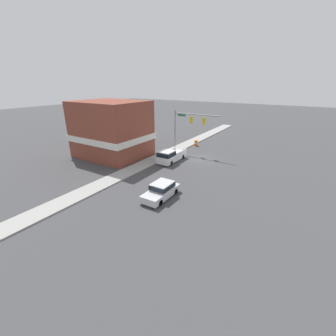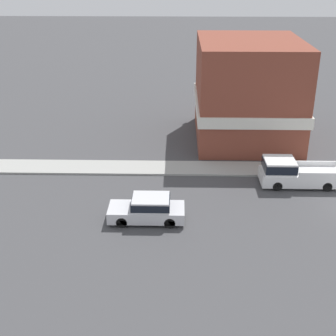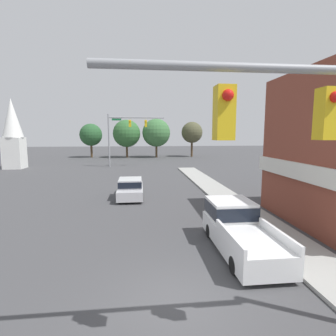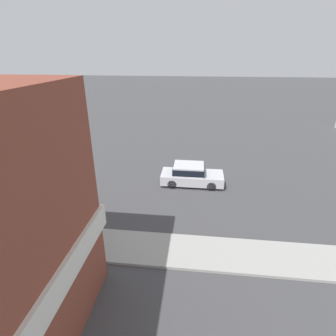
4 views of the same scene
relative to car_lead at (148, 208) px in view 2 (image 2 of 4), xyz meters
name	(u,v)px [view 2 (image 2 of 4)]	position (x,y,z in m)	size (l,w,h in m)	color
sidewalk_curb	(332,170)	(7.43, -13.20, -0.73)	(2.40, 60.00, 0.14)	#9E9E99
car_lead	(148,208)	(0.00, 0.00, 0.00)	(1.90, 4.55, 1.55)	black
pickup_truck_parked	(292,173)	(5.00, -9.65, 0.13)	(2.05, 5.41, 1.90)	black
corner_brick_building	(248,92)	(14.23, -7.57, 3.27)	(10.50, 8.68, 8.38)	brown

